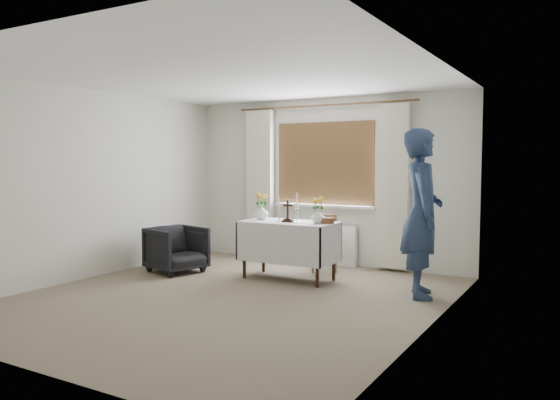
# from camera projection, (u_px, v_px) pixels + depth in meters

# --- Properties ---
(ground) EXTENTS (5.00, 5.00, 0.00)m
(ground) POSITION_uv_depth(u_px,v_px,m) (229.00, 298.00, 6.18)
(ground) COLOR #7B7055
(ground) RESTS_ON ground
(altar_table) EXTENTS (1.24, 0.64, 0.76)m
(altar_table) POSITION_uv_depth(u_px,v_px,m) (289.00, 250.00, 7.16)
(altar_table) COLOR silver
(altar_table) RESTS_ON ground
(wooden_chair) EXTENTS (0.49, 0.49, 0.80)m
(wooden_chair) POSITION_uv_depth(u_px,v_px,m) (324.00, 243.00, 7.69)
(wooden_chair) COLOR brown
(wooden_chair) RESTS_ON ground
(armchair) EXTENTS (0.87, 0.85, 0.64)m
(armchair) POSITION_uv_depth(u_px,v_px,m) (176.00, 249.00, 7.62)
(armchair) COLOR black
(armchair) RESTS_ON ground
(person) EXTENTS (0.69, 0.82, 1.92)m
(person) POSITION_uv_depth(u_px,v_px,m) (422.00, 213.00, 6.20)
(person) COLOR navy
(person) RESTS_ON ground
(radiator) EXTENTS (1.10, 0.10, 0.60)m
(radiator) POSITION_uv_depth(u_px,v_px,m) (322.00, 244.00, 8.25)
(radiator) COLOR silver
(radiator) RESTS_ON ground
(wooden_cross) EXTENTS (0.15, 0.11, 0.29)m
(wooden_cross) POSITION_uv_depth(u_px,v_px,m) (288.00, 211.00, 7.08)
(wooden_cross) COLOR black
(wooden_cross) RESTS_ON altar_table
(candlestick_left) EXTENTS (0.11, 0.11, 0.32)m
(candlestick_left) POSITION_uv_depth(u_px,v_px,m) (279.00, 209.00, 7.15)
(candlestick_left) COLOR silver
(candlestick_left) RESTS_ON altar_table
(candlestick_right) EXTENTS (0.12, 0.12, 0.38)m
(candlestick_right) POSITION_uv_depth(u_px,v_px,m) (297.00, 208.00, 7.03)
(candlestick_right) COLOR silver
(candlestick_right) RESTS_ON altar_table
(flower_vase_left) EXTENTS (0.20, 0.20, 0.19)m
(flower_vase_left) POSITION_uv_depth(u_px,v_px,m) (262.00, 212.00, 7.41)
(flower_vase_left) COLOR silver
(flower_vase_left) RESTS_ON altar_table
(flower_vase_right) EXTENTS (0.17, 0.17, 0.17)m
(flower_vase_right) POSITION_uv_depth(u_px,v_px,m) (318.00, 217.00, 6.93)
(flower_vase_right) COLOR silver
(flower_vase_right) RESTS_ON altar_table
(wicker_basket) EXTENTS (0.20, 0.20, 0.07)m
(wicker_basket) POSITION_uv_depth(u_px,v_px,m) (327.00, 220.00, 6.94)
(wicker_basket) COLOR brown
(wicker_basket) RESTS_ON altar_table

